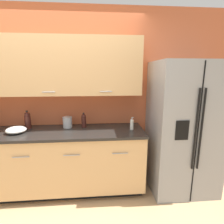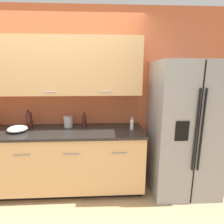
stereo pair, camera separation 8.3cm
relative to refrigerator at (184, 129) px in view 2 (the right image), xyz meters
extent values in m
cube|color=#BC5B38|center=(-1.77, 0.40, 0.38)|extent=(10.00, 0.05, 2.60)
cube|color=tan|center=(-1.83, 0.21, 0.85)|extent=(2.46, 0.32, 0.77)
cylinder|color=#99999E|center=(-1.83, 0.04, 0.52)|extent=(0.16, 0.01, 0.01)
cylinder|color=#99999E|center=(-1.09, 0.04, 0.52)|extent=(0.16, 0.01, 0.01)
cube|color=black|center=(-1.83, 0.09, -0.87)|extent=(2.45, 0.54, 0.09)
cube|color=tan|center=(-1.83, 0.05, -0.44)|extent=(2.49, 0.62, 0.78)
cube|color=black|center=(-1.83, 0.04, -0.03)|extent=(2.52, 0.64, 0.03)
cylinder|color=#99999E|center=(-2.12, -0.27, -0.22)|extent=(0.20, 0.01, 0.01)
cylinder|color=#99999E|center=(-1.53, -0.27, -0.22)|extent=(0.20, 0.01, 0.01)
cylinder|color=#99999E|center=(-0.93, -0.27, -0.22)|extent=(0.20, 0.01, 0.01)
cube|color=gray|center=(0.00, 0.00, 0.00)|extent=(0.89, 0.72, 1.83)
cube|color=black|center=(0.00, -0.36, 0.00)|extent=(0.01, 0.01, 1.80)
cylinder|color=black|center=(-0.03, -0.38, 0.09)|extent=(0.02, 0.02, 1.01)
cylinder|color=black|center=(0.04, -0.38, 0.09)|extent=(0.02, 0.02, 1.01)
cube|color=black|center=(-0.20, -0.37, 0.09)|extent=(0.16, 0.01, 0.24)
cylinder|color=#3D1914|center=(-2.18, 0.19, 0.08)|extent=(0.08, 0.08, 0.18)
sphere|color=#3D1914|center=(-2.18, 0.19, 0.19)|extent=(0.08, 0.08, 0.08)
cylinder|color=#3D1914|center=(-2.18, 0.19, 0.20)|extent=(0.03, 0.03, 0.06)
cylinder|color=black|center=(-2.18, 0.19, 0.24)|extent=(0.03, 0.03, 0.02)
cylinder|color=silver|center=(-0.73, 0.02, 0.06)|extent=(0.05, 0.05, 0.14)
cylinder|color=#B2B2B5|center=(-0.73, 0.02, 0.15)|extent=(0.02, 0.02, 0.04)
cylinder|color=#B2B2B5|center=(-0.72, 0.02, 0.16)|extent=(0.03, 0.01, 0.01)
cylinder|color=#3D1914|center=(-1.40, 0.19, 0.07)|extent=(0.07, 0.07, 0.15)
sphere|color=#3D1914|center=(-1.40, 0.19, 0.15)|extent=(0.06, 0.06, 0.06)
cylinder|color=#3D1914|center=(-1.40, 0.19, 0.17)|extent=(0.02, 0.02, 0.05)
cylinder|color=black|center=(-1.40, 0.19, 0.20)|extent=(0.02, 0.02, 0.01)
cylinder|color=#A3A3A5|center=(-1.64, 0.20, 0.06)|extent=(0.13, 0.13, 0.14)
cylinder|color=#A3A3A5|center=(-1.64, 0.20, 0.14)|extent=(0.13, 0.13, 0.01)
sphere|color=#A3A3A5|center=(-1.64, 0.20, 0.15)|extent=(0.02, 0.02, 0.02)
ellipsoid|color=white|center=(-2.27, 0.01, 0.03)|extent=(0.25, 0.25, 0.08)
camera|label=1|loc=(-1.20, -2.27, 0.75)|focal=28.00mm
camera|label=2|loc=(-1.12, -2.28, 0.75)|focal=28.00mm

